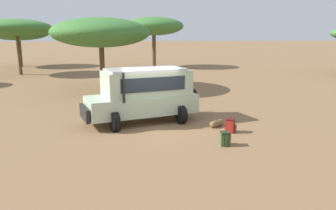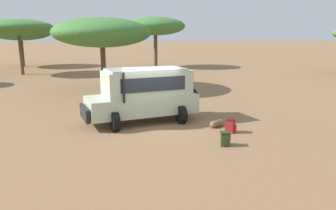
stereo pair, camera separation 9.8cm
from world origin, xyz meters
name	(u,v)px [view 2 (the right image)]	position (x,y,z in m)	size (l,w,h in m)	color
ground_plane	(153,124)	(0.00, 0.00, 0.00)	(320.00, 320.00, 0.00)	olive
safari_vehicle	(144,94)	(-0.33, 0.59, 1.29)	(5.47, 3.55, 2.44)	#B2C6A8
backpack_beside_front_wheel	(225,139)	(2.34, -3.12, 0.25)	(0.38, 0.46, 0.51)	#42562D
backpack_cluster_center	(231,126)	(3.05, -1.62, 0.27)	(0.48, 0.45, 0.56)	maroon
duffel_bag_low_black_case	(217,124)	(2.74, -0.73, 0.14)	(0.72, 0.61, 0.39)	brown
acacia_tree_left_mid	(21,32)	(-13.29, 28.02, 4.11)	(7.17, 6.97, 5.09)	brown
acacia_tree_centre_back	(18,27)	(-11.08, 19.70, 4.52)	(6.38, 6.60, 5.32)	brown
acacia_tree_right_mid	(102,33)	(-2.65, 9.86, 4.02)	(6.89, 7.52, 5.06)	brown
acacia_tree_far_right	(155,26)	(2.60, 25.06, 4.77)	(6.96, 6.46, 5.86)	brown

